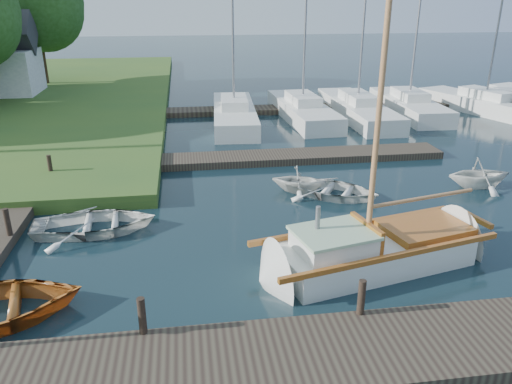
{
  "coord_description": "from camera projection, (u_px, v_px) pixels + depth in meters",
  "views": [
    {
      "loc": [
        -1.97,
        -13.47,
        6.57
      ],
      "look_at": [
        0.0,
        0.0,
        1.2
      ],
      "focal_mm": 35.0,
      "sensor_mm": 36.0,
      "label": 1
    }
  ],
  "objects": [
    {
      "name": "ground",
      "position": [
        256.0,
        229.0,
        15.07
      ],
      "size": [
        160.0,
        160.0,
        0.0
      ],
      "primitive_type": "plane",
      "color": "black",
      "rests_on": "ground"
    },
    {
      "name": "near_dock",
      "position": [
        301.0,
        357.0,
        9.49
      ],
      "size": [
        18.0,
        2.2,
        0.3
      ],
      "primitive_type": "cube",
      "color": "#2E231D",
      "rests_on": "ground"
    },
    {
      "name": "far_dock",
      "position": [
        280.0,
        157.0,
        21.27
      ],
      "size": [
        14.0,
        1.6,
        0.3
      ],
      "primitive_type": "cube",
      "color": "#2E231D",
      "rests_on": "ground"
    },
    {
      "name": "pontoon",
      "position": [
        377.0,
        106.0,
        31.09
      ],
      "size": [
        30.0,
        1.6,
        0.3
      ],
      "primitive_type": "cube",
      "color": "#2E231D",
      "rests_on": "ground"
    },
    {
      "name": "mooring_post_1",
      "position": [
        142.0,
        316.0,
        9.81
      ],
      "size": [
        0.16,
        0.16,
        0.8
      ],
      "primitive_type": "cylinder",
      "color": "black",
      "rests_on": "near_dock"
    },
    {
      "name": "mooring_post_2",
      "position": [
        361.0,
        297.0,
        10.41
      ],
      "size": [
        0.16,
        0.16,
        0.8
      ],
      "primitive_type": "cylinder",
      "color": "black",
      "rests_on": "near_dock"
    },
    {
      "name": "mooring_post_4",
      "position": [
        8.0,
        222.0,
        13.88
      ],
      "size": [
        0.16,
        0.16,
        0.8
      ],
      "primitive_type": "cylinder",
      "color": "black",
      "rests_on": "left_dock"
    },
    {
      "name": "mooring_post_5",
      "position": [
        50.0,
        166.0,
        18.48
      ],
      "size": [
        0.16,
        0.16,
        0.8
      ],
      "primitive_type": "cylinder",
      "color": "black",
      "rests_on": "left_dock"
    },
    {
      "name": "sailboat",
      "position": [
        378.0,
        252.0,
        12.99
      ],
      "size": [
        7.41,
        3.54,
        9.83
      ],
      "rotation": [
        0.0,
        0.0,
        0.23
      ],
      "color": "silver",
      "rests_on": "ground"
    },
    {
      "name": "tender_a",
      "position": [
        94.0,
        220.0,
        14.78
      ],
      "size": [
        3.73,
        2.78,
        0.74
      ],
      "primitive_type": "imported",
      "rotation": [
        0.0,
        0.0,
        1.64
      ],
      "color": "silver",
      "rests_on": "ground"
    },
    {
      "name": "tender_b",
      "position": [
        299.0,
        177.0,
        17.84
      ],
      "size": [
        2.37,
        2.2,
        1.02
      ],
      "primitive_type": "imported",
      "rotation": [
        0.0,
        0.0,
        1.25
      ],
      "color": "silver",
      "rests_on": "ground"
    },
    {
      "name": "tender_c",
      "position": [
        333.0,
        187.0,
        17.43
      ],
      "size": [
        3.98,
        3.74,
        0.67
      ],
      "primitive_type": "imported",
      "rotation": [
        0.0,
        0.0,
        0.97
      ],
      "color": "silver",
      "rests_on": "ground"
    },
    {
      "name": "tender_d",
      "position": [
        480.0,
        171.0,
        18.14
      ],
      "size": [
        2.37,
        2.06,
        1.23
      ],
      "primitive_type": "imported",
      "rotation": [
        0.0,
        0.0,
        1.55
      ],
      "color": "silver",
      "rests_on": "ground"
    },
    {
      "name": "marina_boat_1",
      "position": [
        234.0,
        113.0,
        27.5
      ],
      "size": [
        2.76,
        8.83,
        9.45
      ],
      "rotation": [
        0.0,
        0.0,
        1.51
      ],
      "color": "silver",
      "rests_on": "ground"
    },
    {
      "name": "marina_boat_2",
      "position": [
        302.0,
        109.0,
        28.43
      ],
      "size": [
        2.6,
        8.73,
        11.41
      ],
      "rotation": [
        0.0,
        0.0,
        1.62
      ],
      "color": "silver",
      "rests_on": "ground"
    },
    {
      "name": "marina_boat_3",
      "position": [
        357.0,
        108.0,
        28.72
      ],
      "size": [
        2.21,
        9.39,
        11.32
      ],
      "rotation": [
        0.0,
        0.0,
        1.57
      ],
      "color": "silver",
      "rests_on": "ground"
    },
    {
      "name": "marina_boat_4",
      "position": [
        409.0,
        104.0,
        29.65
      ],
      "size": [
        2.58,
        8.27,
        11.53
      ],
      "rotation": [
        0.0,
        0.0,
        1.52
      ],
      "color": "silver",
      "rests_on": "ground"
    },
    {
      "name": "marina_boat_5",
      "position": [
        485.0,
        103.0,
        29.86
      ],
      "size": [
        4.9,
        9.08,
        10.66
      ],
      "rotation": [
        0.0,
        0.0,
        1.89
      ],
      "color": "silver",
      "rests_on": "ground"
    },
    {
      "name": "marina_boat_6",
      "position": [
        511.0,
        103.0,
        29.82
      ],
      "size": [
        3.07,
        7.04,
        10.15
      ],
      "rotation": [
        0.0,
        0.0,
        1.7
      ],
      "color": "silver",
      "rests_on": "ground"
    },
    {
      "name": "tree_7",
      "position": [
        35.0,
        1.0,
        35.17
      ],
      "size": [
        6.83,
        6.83,
        9.38
      ],
      "color": "#332114",
      "rests_on": "shore"
    }
  ]
}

